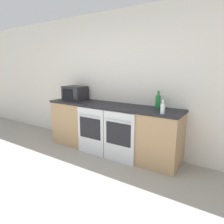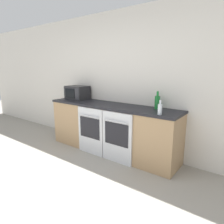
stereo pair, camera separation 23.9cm
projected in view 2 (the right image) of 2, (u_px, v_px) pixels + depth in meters
name	position (u px, v px, depth m)	size (l,w,h in m)	color
wall_back	(121.00, 82.00, 3.82)	(10.00, 0.06, 2.60)	silver
counter_back	(111.00, 128.00, 3.75)	(2.62, 0.61, 0.91)	tan
oven_left	(90.00, 131.00, 3.65)	(0.58, 0.06, 0.87)	silver
oven_right	(117.00, 138.00, 3.30)	(0.58, 0.06, 0.87)	silver
microwave	(77.00, 93.00, 4.24)	(0.46, 0.35, 0.28)	#232326
bottle_clear	(160.00, 109.00, 2.85)	(0.06, 0.06, 0.21)	silver
bottle_green	(157.00, 102.00, 3.24)	(0.09, 0.09, 0.29)	#19722D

